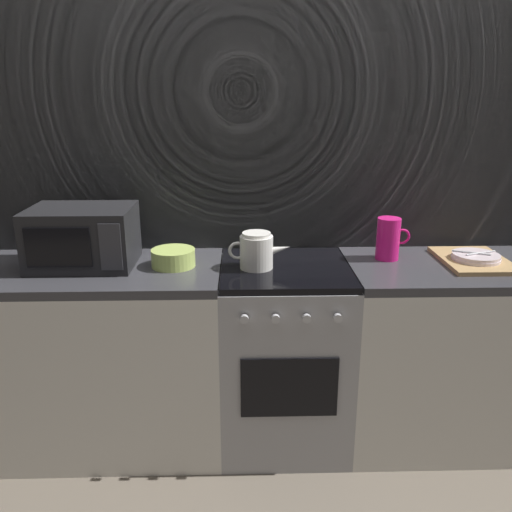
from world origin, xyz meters
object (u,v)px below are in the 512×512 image
Objects in this scene: microwave at (83,237)px; kettle at (257,251)px; mixing_bowl at (173,258)px; dish_pile at (474,259)px; pitcher at (388,239)px; stove_unit at (284,354)px.

microwave reaches higher than kettle.
dish_pile is at bearing 0.42° from mixing_bowl.
pitcher is at bearing 2.24° from microwave.
stove_unit is 1.96× the size of microwave.
stove_unit is at bearing 8.30° from kettle.
stove_unit is at bearing -168.69° from pitcher.
mixing_bowl is (-0.38, 0.04, -0.04)m from kettle.
pitcher is at bearing 169.46° from dish_pile.
pitcher reaches higher than mixing_bowl.
mixing_bowl is at bearing 174.65° from kettle.
kettle is (-0.13, -0.02, 0.53)m from stove_unit.
dish_pile is at bearing -10.54° from pitcher.
pitcher is (1.01, 0.08, 0.06)m from mixing_bowl.
mixing_bowl reaches higher than stove_unit.
dish_pile is (1.40, 0.01, -0.02)m from mixing_bowl.
kettle is at bearing -177.43° from dish_pile.
microwave is 2.30× the size of mixing_bowl.
microwave is 0.80m from kettle.
kettle is 0.71× the size of dish_pile.
kettle is 1.02m from dish_pile.
pitcher is at bearing 11.31° from stove_unit.
dish_pile is at bearing 2.57° from kettle.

